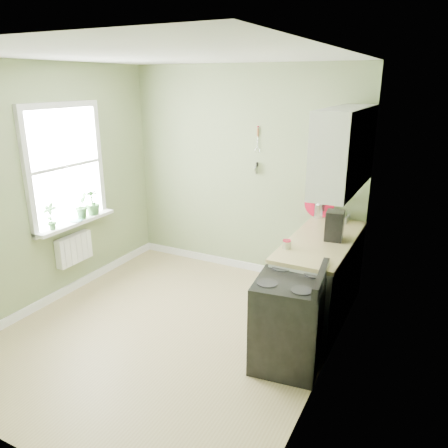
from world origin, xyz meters
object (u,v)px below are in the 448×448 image
at_px(stand_mixer, 342,208).
at_px(coffee_maker, 334,226).
at_px(stove, 289,321).
at_px(kettle, 319,209).

height_order(stand_mixer, coffee_maker, stand_mixer).
bearing_deg(stove, stand_mixer, 88.49).
xyz_separation_m(stove, stand_mixer, (0.04, 1.69, 0.63)).
xyz_separation_m(kettle, coffee_maker, (0.35, -0.70, 0.04)).
bearing_deg(kettle, stove, -82.24).
height_order(stand_mixer, kettle, stand_mixer).
xyz_separation_m(stand_mixer, coffee_maker, (0.08, -0.72, -0.01)).
height_order(stove, coffee_maker, coffee_maker).
bearing_deg(stand_mixer, stove, -91.51).
height_order(kettle, coffee_maker, coffee_maker).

